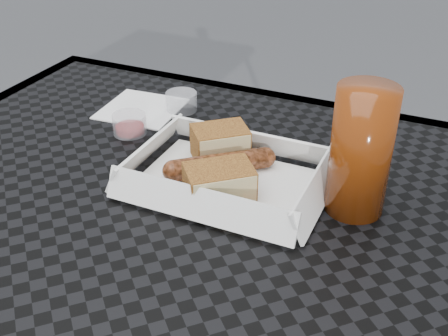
% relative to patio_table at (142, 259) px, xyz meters
% --- Properties ---
extents(patio_table, '(0.80, 0.80, 0.74)m').
position_rel_patio_table_xyz_m(patio_table, '(0.00, 0.00, 0.00)').
color(patio_table, black).
rests_on(patio_table, ground).
extents(food_tray, '(0.22, 0.15, 0.00)m').
position_rel_patio_table_xyz_m(food_tray, '(0.07, 0.10, 0.08)').
color(food_tray, white).
rests_on(food_tray, patio_table).
extents(bratwurst, '(0.12, 0.11, 0.03)m').
position_rel_patio_table_xyz_m(bratwurst, '(0.06, 0.11, 0.09)').
color(bratwurst, brown).
rests_on(bratwurst, food_tray).
extents(bread_near, '(0.09, 0.09, 0.05)m').
position_rel_patio_table_xyz_m(bread_near, '(0.04, 0.15, 0.10)').
color(bread_near, '#915D24').
rests_on(bread_near, food_tray).
extents(bread_far, '(0.10, 0.09, 0.04)m').
position_rel_patio_table_xyz_m(bread_far, '(0.08, 0.06, 0.10)').
color(bread_far, '#915D24').
rests_on(bread_far, food_tray).
extents(veg_garnish, '(0.03, 0.03, 0.00)m').
position_rel_patio_table_xyz_m(veg_garnish, '(0.13, 0.04, 0.08)').
color(veg_garnish, '#FC430A').
rests_on(veg_garnish, food_tray).
extents(napkin, '(0.13, 0.13, 0.00)m').
position_rel_patio_table_xyz_m(napkin, '(-0.14, 0.24, 0.08)').
color(napkin, white).
rests_on(napkin, patio_table).
extents(condiment_cup_sauce, '(0.05, 0.05, 0.03)m').
position_rel_patio_table_xyz_m(condiment_cup_sauce, '(-0.11, 0.16, 0.09)').
color(condiment_cup_sauce, maroon).
rests_on(condiment_cup_sauce, patio_table).
extents(condiment_cup_empty, '(0.05, 0.05, 0.03)m').
position_rel_patio_table_xyz_m(condiment_cup_empty, '(-0.08, 0.27, 0.09)').
color(condiment_cup_empty, silver).
rests_on(condiment_cup_empty, patio_table).
extents(drink_glass, '(0.07, 0.07, 0.16)m').
position_rel_patio_table_xyz_m(drink_glass, '(0.23, 0.11, 0.15)').
color(drink_glass, '#5F2408').
rests_on(drink_glass, patio_table).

